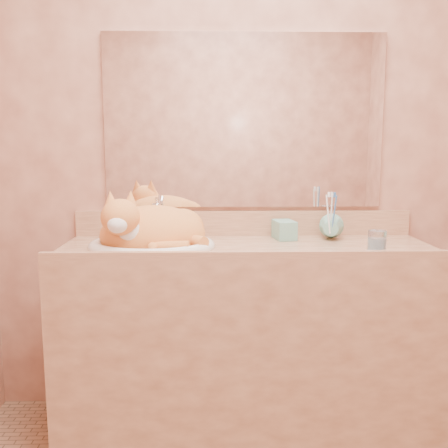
{
  "coord_description": "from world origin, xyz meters",
  "views": [
    {
      "loc": [
        -0.15,
        -1.38,
        1.27
      ],
      "look_at": [
        -0.1,
        0.7,
        0.95
      ],
      "focal_mm": 40.0,
      "sensor_mm": 36.0,
      "label": 1
    }
  ],
  "objects_px": {
    "water_glass": "(377,241)",
    "toothbrush_cup": "(331,230)",
    "sink_basin": "(152,228)",
    "vanity_counter": "(247,340)",
    "soap_dispenser": "(289,220)",
    "cat": "(149,228)"
  },
  "relations": [
    {
      "from": "vanity_counter",
      "to": "toothbrush_cup",
      "type": "relative_size",
      "value": 13.95
    },
    {
      "from": "sink_basin",
      "to": "soap_dispenser",
      "type": "xyz_separation_m",
      "value": [
        0.6,
        0.11,
        0.02
      ]
    },
    {
      "from": "soap_dispenser",
      "to": "toothbrush_cup",
      "type": "xyz_separation_m",
      "value": [
        0.19,
        -0.0,
        -0.04
      ]
    },
    {
      "from": "sink_basin",
      "to": "soap_dispenser",
      "type": "height_order",
      "value": "soap_dispenser"
    },
    {
      "from": "toothbrush_cup",
      "to": "cat",
      "type": "bearing_deg",
      "value": -173.31
    },
    {
      "from": "soap_dispenser",
      "to": "cat",
      "type": "bearing_deg",
      "value": 179.24
    },
    {
      "from": "sink_basin",
      "to": "vanity_counter",
      "type": "bearing_deg",
      "value": -11.73
    },
    {
      "from": "water_glass",
      "to": "toothbrush_cup",
      "type": "bearing_deg",
      "value": 113.44
    },
    {
      "from": "sink_basin",
      "to": "soap_dispenser",
      "type": "bearing_deg",
      "value": -3.97
    },
    {
      "from": "vanity_counter",
      "to": "cat",
      "type": "xyz_separation_m",
      "value": [
        -0.42,
        -0.0,
        0.5
      ]
    },
    {
      "from": "vanity_counter",
      "to": "toothbrush_cup",
      "type": "xyz_separation_m",
      "value": [
        0.38,
        0.09,
        0.48
      ]
    },
    {
      "from": "sink_basin",
      "to": "water_glass",
      "type": "bearing_deg",
      "value": -24.75
    },
    {
      "from": "vanity_counter",
      "to": "sink_basin",
      "type": "distance_m",
      "value": 0.65
    },
    {
      "from": "cat",
      "to": "soap_dispenser",
      "type": "bearing_deg",
      "value": 1.29
    },
    {
      "from": "sink_basin",
      "to": "water_glass",
      "type": "height_order",
      "value": "sink_basin"
    },
    {
      "from": "cat",
      "to": "toothbrush_cup",
      "type": "height_order",
      "value": "cat"
    },
    {
      "from": "cat",
      "to": "toothbrush_cup",
      "type": "bearing_deg",
      "value": -0.82
    },
    {
      "from": "cat",
      "to": "soap_dispenser",
      "type": "xyz_separation_m",
      "value": [
        0.61,
        0.09,
        0.02
      ]
    },
    {
      "from": "sink_basin",
      "to": "water_glass",
      "type": "relative_size",
      "value": 6.17
    },
    {
      "from": "soap_dispenser",
      "to": "water_glass",
      "type": "height_order",
      "value": "soap_dispenser"
    },
    {
      "from": "vanity_counter",
      "to": "soap_dispenser",
      "type": "relative_size",
      "value": 8.26
    },
    {
      "from": "sink_basin",
      "to": "soap_dispenser",
      "type": "distance_m",
      "value": 0.61
    }
  ]
}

